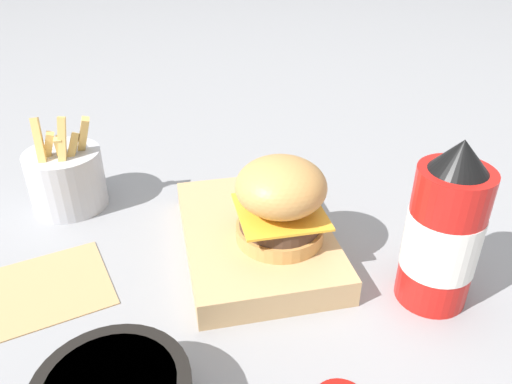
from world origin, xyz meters
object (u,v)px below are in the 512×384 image
burger (281,201)px  fries_basket (66,178)px  spoon (445,233)px  ketchup_bottle (443,233)px  serving_board (256,237)px

burger → fries_basket: 0.33m
burger → spoon: bearing=-89.6°
ketchup_bottle → fries_basket: 0.51m
serving_board → fries_basket: (0.16, 0.25, 0.03)m
spoon → ketchup_bottle: bearing=-23.3°
burger → spoon: (0.00, -0.23, -0.08)m
burger → serving_board: bearing=36.5°
serving_board → fries_basket: fries_basket is taller
fries_basket → spoon: bearing=-110.8°
burger → ketchup_bottle: bearing=-123.0°
spoon → serving_board: bearing=-82.3°
serving_board → burger: bearing=-143.5°
serving_board → spoon: size_ratio=1.43×
serving_board → ketchup_bottle: (-0.13, -0.18, 0.07)m
fries_basket → spoon: fries_basket is taller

